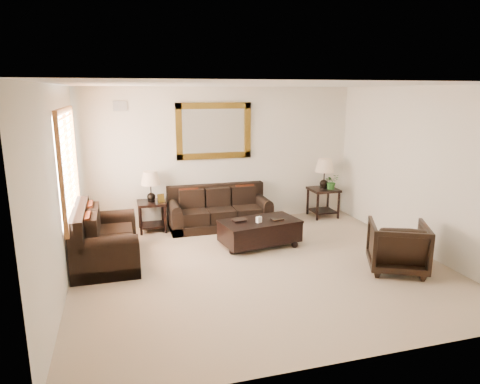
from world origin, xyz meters
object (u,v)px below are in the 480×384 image
object	(u,v)px
sofa	(219,212)
end_table_left	(151,192)
end_table_right	(324,179)
coffee_table	(260,230)
armchair	(398,244)
loveseat	(102,242)

from	to	relation	value
sofa	end_table_left	bearing A→B (deg)	176.21
end_table_left	end_table_right	world-z (taller)	end_table_right
end_table_right	coffee_table	distance (m)	2.34
end_table_left	armchair	world-z (taller)	end_table_left
loveseat	end_table_left	bearing A→B (deg)	-32.30
end_table_right	end_table_left	bearing A→B (deg)	179.70
end_table_left	coffee_table	distance (m)	2.23
end_table_left	end_table_right	xyz separation A→B (m)	(3.58, -0.02, 0.06)
sofa	end_table_left	distance (m)	1.37
coffee_table	armchair	xyz separation A→B (m)	(1.63, -1.56, 0.13)
coffee_table	armchair	distance (m)	2.26
end_table_left	end_table_right	bearing A→B (deg)	-0.30
loveseat	end_table_left	size ratio (longest dim) A/B	1.39
sofa	loveseat	world-z (taller)	loveseat
end_table_right	armchair	size ratio (longest dim) A/B	1.51
end_table_right	armchair	distance (m)	2.92
sofa	coffee_table	distance (m)	1.33
loveseat	sofa	bearing A→B (deg)	-59.03
sofa	armchair	distance (m)	3.49
end_table_right	armchair	bearing A→B (deg)	-94.65
sofa	loveseat	distance (m)	2.52
loveseat	armchair	xyz separation A→B (m)	(4.22, -1.52, 0.08)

